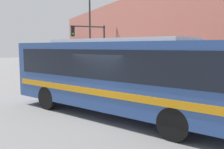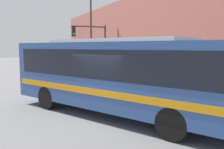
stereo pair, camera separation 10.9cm
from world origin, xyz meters
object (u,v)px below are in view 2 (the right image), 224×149
(city_bus, at_px, (120,72))
(delivery_truck, at_px, (48,54))
(street_lamp, at_px, (88,28))
(pedestrian_near_corner, at_px, (110,66))
(fire_hydrant, at_px, (151,82))
(pedestrian_mid_block, at_px, (121,67))
(traffic_light_pole, at_px, (93,41))
(parking_meter, at_px, (131,70))

(city_bus, relative_size, delivery_truck, 1.42)
(delivery_truck, bearing_deg, street_lamp, -77.42)
(pedestrian_near_corner, bearing_deg, fire_hydrant, -93.40)
(delivery_truck, xyz_separation_m, pedestrian_mid_block, (2.86, -18.04, -0.72))
(city_bus, height_order, traffic_light_pole, traffic_light_pole)
(fire_hydrant, distance_m, pedestrian_near_corner, 7.67)
(delivery_truck, bearing_deg, city_bus, -94.13)
(traffic_light_pole, relative_size, parking_meter, 3.47)
(street_lamp, bearing_deg, pedestrian_near_corner, -83.45)
(fire_hydrant, relative_size, pedestrian_near_corner, 0.44)
(delivery_truck, xyz_separation_m, traffic_light_pole, (1.46, -15.12, 1.56))
(fire_hydrant, bearing_deg, pedestrian_near_corner, 86.60)
(delivery_truck, relative_size, parking_meter, 5.51)
(city_bus, distance_m, parking_meter, 8.71)
(fire_hydrant, bearing_deg, parking_meter, 90.00)
(delivery_truck, distance_m, street_lamp, 11.58)
(city_bus, height_order, pedestrian_near_corner, city_bus)
(traffic_light_pole, distance_m, parking_meter, 5.99)
(fire_hydrant, height_order, parking_meter, parking_meter)
(street_lamp, distance_m, pedestrian_mid_block, 8.06)
(fire_hydrant, bearing_deg, city_bus, -134.01)
(delivery_truck, bearing_deg, pedestrian_mid_block, -80.98)
(traffic_light_pole, relative_size, pedestrian_near_corner, 2.60)
(delivery_truck, distance_m, pedestrian_near_corner, 15.90)
(delivery_truck, height_order, street_lamp, street_lamp)
(fire_hydrant, xyz_separation_m, street_lamp, (-0.09, 12.33, 4.26))
(city_bus, relative_size, fire_hydrant, 13.22)
(city_bus, xyz_separation_m, pedestrian_near_corner, (4.99, 12.34, -0.76))
(delivery_truck, height_order, pedestrian_mid_block, delivery_truck)
(fire_hydrant, xyz_separation_m, pedestrian_mid_block, (0.34, 5.21, 0.52))
(pedestrian_near_corner, bearing_deg, traffic_light_pole, 162.16)
(street_lamp, relative_size, pedestrian_mid_block, 4.43)
(pedestrian_near_corner, distance_m, pedestrian_mid_block, 2.43)
(traffic_light_pole, relative_size, pedestrian_mid_block, 2.58)
(pedestrian_mid_block, bearing_deg, delivery_truck, 99.02)
(street_lamp, xyz_separation_m, pedestrian_near_corner, (0.54, -4.69, -3.75))
(parking_meter, height_order, pedestrian_near_corner, pedestrian_near_corner)
(city_bus, xyz_separation_m, pedestrian_mid_block, (4.88, 9.91, -0.75))
(pedestrian_mid_block, bearing_deg, fire_hydrant, -93.76)
(pedestrian_mid_block, bearing_deg, city_bus, -116.23)
(city_bus, bearing_deg, traffic_light_pole, 48.18)
(traffic_light_pole, xyz_separation_m, street_lamp, (0.97, 4.21, 1.46))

